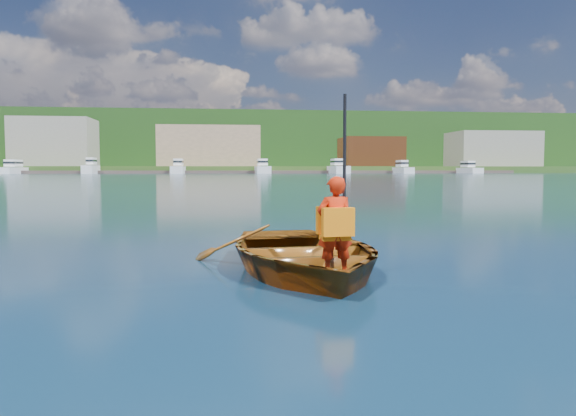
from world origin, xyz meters
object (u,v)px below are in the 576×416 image
object	(u,v)px
rowboat	(302,253)
child_paddler	(335,225)
dock	(240,172)
marina_yachts	(212,168)

from	to	relation	value
rowboat	child_paddler	xyz separation A→B (m)	(0.23, -0.88, 0.43)
rowboat	child_paddler	world-z (taller)	child_paddler
dock	marina_yachts	distance (m)	9.01
child_paddler	marina_yachts	bearing A→B (deg)	91.72
dock	marina_yachts	xyz separation A→B (m)	(-7.63, -4.68, 1.01)
dock	marina_yachts	world-z (taller)	marina_yachts
rowboat	dock	xyz separation A→B (m)	(3.51, 148.56, 0.18)
rowboat	marina_yachts	bearing A→B (deg)	91.64
child_paddler	marina_yachts	xyz separation A→B (m)	(-4.36, 144.76, 0.75)
child_paddler	rowboat	bearing A→B (deg)	104.79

